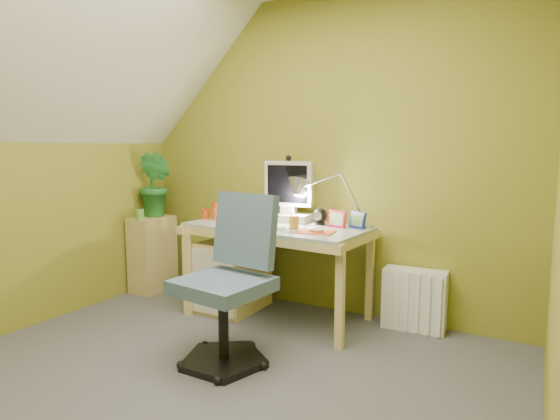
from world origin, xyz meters
The scene contains 21 objects.
floor centered at (0.00, 0.00, -0.01)m, with size 3.20×3.20×0.01m, color #4B4B50.
wall_back centered at (0.00, 1.60, 1.20)m, with size 3.20×0.01×2.40m, color olive.
slope_ceiling centered at (-1.00, 0.00, 1.85)m, with size 1.10×3.20×1.10m, color white.
desk centered at (-0.15, 1.23, 0.35)m, with size 1.31×0.66×0.70m, color tan, non-canonical shape.
monitor centered at (-0.15, 1.41, 0.98)m, with size 0.40×0.23×0.55m, color #B8B3A6, non-canonical shape.
speaker_left centered at (-0.42, 1.39, 0.76)m, with size 0.09×0.09×0.11m, color black, non-canonical shape.
speaker_right centered at (0.12, 1.39, 0.77)m, with size 0.10×0.10×0.12m, color black, non-canonical shape.
keyboard centered at (-0.23, 1.09, 0.72)m, with size 0.46×0.15×0.02m, color white.
mousepad centered at (0.23, 1.09, 0.71)m, with size 0.24×0.17×0.01m, color #BD481D.
mouse centered at (0.23, 1.09, 0.72)m, with size 0.11×0.07×0.04m, color white.
amber_tumbler centered at (0.03, 1.15, 0.75)m, with size 0.07×0.07×0.09m, color #976716.
candle_cluster centered at (-0.75, 1.24, 0.76)m, with size 0.16×0.14×0.12m, color #B63A0F, non-canonical shape.
photo_frame_red centered at (0.27, 1.35, 0.76)m, with size 0.14×0.02×0.12m, color red.
photo_frame_blue centered at (0.41, 1.39, 0.76)m, with size 0.13×0.02×0.11m, color #162E97.
photo_frame_green centered at (-0.55, 1.37, 0.77)m, with size 0.15×0.02×0.13m, color #C0D492.
desk_lamp centered at (0.30, 1.41, 0.98)m, with size 0.52×0.22×0.56m, color #B6B5BA, non-canonical shape.
side_ledge centered at (-1.45, 1.27, 0.33)m, with size 0.25×0.38×0.66m, color tan.
potted_plant centered at (-1.43, 1.32, 0.94)m, with size 0.31×0.25×0.57m, color #236A29.
green_cup centered at (-1.43, 1.12, 0.70)m, with size 0.07×0.07×0.09m, color #54943D.
task_chair centered at (-0.05, 0.41, 0.49)m, with size 0.55×0.55×0.99m, color #435A6E, non-canonical shape.
radiator centered at (0.80, 1.50, 0.21)m, with size 0.43×0.17×0.43m, color silver.
Camera 1 is at (1.52, -1.70, 1.27)m, focal length 30.00 mm.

